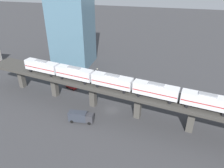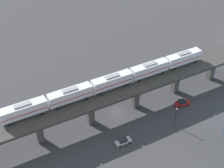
{
  "view_description": "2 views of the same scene",
  "coord_description": "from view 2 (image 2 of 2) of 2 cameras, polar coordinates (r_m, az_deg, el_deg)",
  "views": [
    {
      "loc": [
        -54.88,
        -13.63,
        39.99
      ],
      "look_at": [
        -1.53,
        -0.54,
        10.22
      ],
      "focal_mm": 35.0,
      "sensor_mm": 36.0,
      "label": 1
    },
    {
      "loc": [
        52.38,
        -44.21,
        64.19
      ],
      "look_at": [
        -1.53,
        -0.54,
        10.22
      ],
      "focal_mm": 50.0,
      "sensor_mm": 36.0,
      "label": 2
    }
  ],
  "objects": [
    {
      "name": "elevated_viaduct",
      "position": [
        88.9,
        0.78,
        -1.78
      ],
      "size": [
        25.39,
        91.95,
        8.72
      ],
      "color": "#393733",
      "rests_on": "ground"
    },
    {
      "name": "street_car_silver",
      "position": [
        84.81,
        2.04,
        -10.39
      ],
      "size": [
        2.64,
        4.67,
        1.89
      ],
      "color": "#B7BABF",
      "rests_on": "ground"
    },
    {
      "name": "delivery_truck",
      "position": [
        100.8,
        1.22,
        -0.4
      ],
      "size": [
        2.83,
        7.35,
        3.2
      ],
      "color": "#333338",
      "rests_on": "ground"
    },
    {
      "name": "street_car_red",
      "position": [
        98.12,
        12.66,
        -3.38
      ],
      "size": [
        3.41,
        4.75,
        1.89
      ],
      "color": "#AD1E1E",
      "rests_on": "ground"
    },
    {
      "name": "street_lamp",
      "position": [
        88.68,
        11.57,
        -5.74
      ],
      "size": [
        0.44,
        0.44,
        6.94
      ],
      "color": "black",
      "rests_on": "ground"
    },
    {
      "name": "subway_train",
      "position": [
        87.26,
        0.0,
        0.54
      ],
      "size": [
        14.38,
        61.83,
        4.45
      ],
      "color": "silver",
      "rests_on": "elevated_viaduct"
    },
    {
      "name": "ground_plane",
      "position": [
        93.91,
        0.85,
        -5.25
      ],
      "size": [
        400.0,
        400.0,
        0.0
      ],
      "primitive_type": "plane",
      "color": "#38383A"
    }
  ]
}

